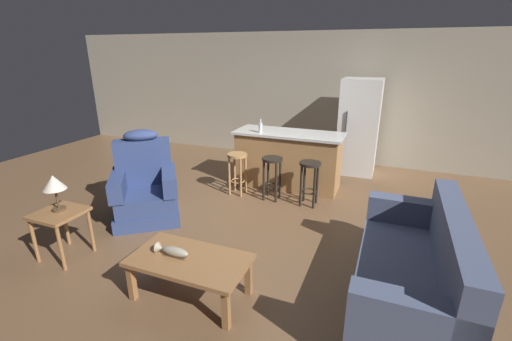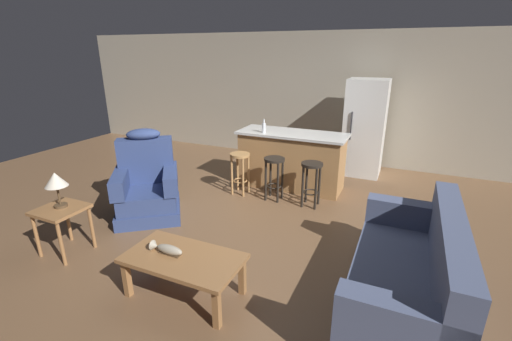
# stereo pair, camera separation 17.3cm
# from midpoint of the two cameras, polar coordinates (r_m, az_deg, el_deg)

# --- Properties ---
(ground_plane) EXTENTS (12.00, 12.00, 0.00)m
(ground_plane) POSITION_cam_midpoint_polar(r_m,az_deg,el_deg) (4.83, 1.60, -8.08)
(ground_plane) COLOR brown
(back_wall) EXTENTS (12.00, 0.05, 2.60)m
(back_wall) POSITION_cam_midpoint_polar(r_m,az_deg,el_deg) (7.34, 11.34, 11.74)
(back_wall) COLOR #A89E89
(back_wall) RESTS_ON ground_plane
(coffee_table) EXTENTS (1.10, 0.60, 0.42)m
(coffee_table) POSITION_cam_midpoint_polar(r_m,az_deg,el_deg) (3.35, -10.48, -14.73)
(coffee_table) COLOR olive
(coffee_table) RESTS_ON ground_plane
(fish_figurine) EXTENTS (0.34, 0.10, 0.10)m
(fish_figurine) POSITION_cam_midpoint_polar(r_m,az_deg,el_deg) (3.38, -13.23, -12.65)
(fish_figurine) COLOR #4C3823
(fish_figurine) RESTS_ON coffee_table
(couch) EXTENTS (0.84, 1.90, 0.94)m
(couch) POSITION_cam_midpoint_polar(r_m,az_deg,el_deg) (3.46, 25.54, -15.76)
(couch) COLOR #4C5675
(couch) RESTS_ON ground_plane
(recliner_near_lamp) EXTENTS (1.18, 1.18, 1.20)m
(recliner_near_lamp) POSITION_cam_midpoint_polar(r_m,az_deg,el_deg) (5.02, -16.70, -2.53)
(recliner_near_lamp) COLOR navy
(recliner_near_lamp) RESTS_ON ground_plane
(end_table) EXTENTS (0.48, 0.48, 0.56)m
(end_table) POSITION_cam_midpoint_polar(r_m,az_deg,el_deg) (4.42, -28.69, -6.69)
(end_table) COLOR olive
(end_table) RESTS_ON ground_plane
(table_lamp) EXTENTS (0.24, 0.24, 0.41)m
(table_lamp) POSITION_cam_midpoint_polar(r_m,az_deg,el_deg) (4.31, -29.41, -1.58)
(table_lamp) COLOR #4C3823
(table_lamp) RESTS_ON end_table
(kitchen_island) EXTENTS (1.80, 0.70, 0.95)m
(kitchen_island) POSITION_cam_midpoint_polar(r_m,az_deg,el_deg) (5.83, 6.76, 1.77)
(kitchen_island) COLOR #9E7042
(kitchen_island) RESTS_ON ground_plane
(bar_stool_left) EXTENTS (0.32, 0.32, 0.68)m
(bar_stool_left) POSITION_cam_midpoint_polar(r_m,az_deg,el_deg) (5.50, -1.78, 0.76)
(bar_stool_left) COLOR #A87A47
(bar_stool_left) RESTS_ON ground_plane
(bar_stool_middle) EXTENTS (0.32, 0.32, 0.68)m
(bar_stool_middle) POSITION_cam_midpoint_polar(r_m,az_deg,el_deg) (5.28, 4.00, -0.08)
(bar_stool_middle) COLOR black
(bar_stool_middle) RESTS_ON ground_plane
(bar_stool_right) EXTENTS (0.32, 0.32, 0.68)m
(bar_stool_right) POSITION_cam_midpoint_polar(r_m,az_deg,el_deg) (5.12, 10.20, -0.98)
(bar_stool_right) COLOR black
(bar_stool_right) RESTS_ON ground_plane
(refrigerator) EXTENTS (0.70, 0.69, 1.76)m
(refrigerator) POSITION_cam_midpoint_polar(r_m,az_deg,el_deg) (6.68, 18.36, 6.76)
(refrigerator) COLOR white
(refrigerator) RESTS_ON ground_plane
(bottle_tall_green) EXTENTS (0.06, 0.06, 0.22)m
(bottle_tall_green) POSITION_cam_midpoint_polar(r_m,az_deg,el_deg) (5.65, 2.20, 7.17)
(bottle_tall_green) COLOR silver
(bottle_tall_green) RESTS_ON kitchen_island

